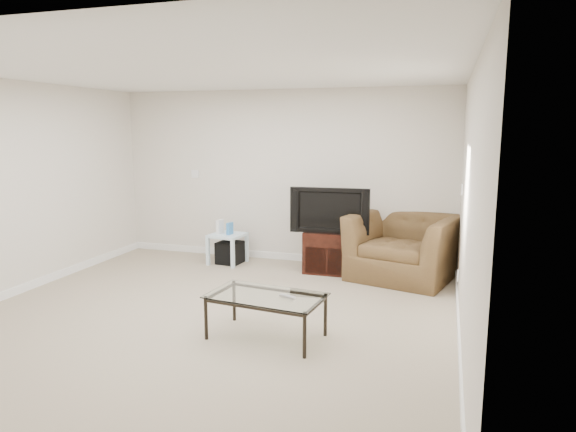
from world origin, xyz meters
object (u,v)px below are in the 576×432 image
(side_table, at_px, (228,249))
(subwoofer, at_px, (230,253))
(television, at_px, (331,209))
(recliner, at_px, (403,236))
(coffee_table, at_px, (266,316))
(tv_stand, at_px, (331,252))

(side_table, distance_m, subwoofer, 0.07)
(television, relative_size, recliner, 0.76)
(television, distance_m, side_table, 1.66)
(recliner, xyz_separation_m, coffee_table, (-1.05, -2.37, -0.36))
(recliner, distance_m, coffee_table, 2.62)
(tv_stand, height_order, coffee_table, tv_stand)
(recliner, height_order, coffee_table, recliner)
(tv_stand, relative_size, television, 0.69)
(side_table, xyz_separation_m, subwoofer, (0.03, 0.01, -0.06))
(subwoofer, bearing_deg, television, -1.65)
(tv_stand, distance_m, television, 0.59)
(tv_stand, relative_size, side_table, 1.50)
(subwoofer, distance_m, recliner, 2.49)
(television, bearing_deg, tv_stand, 87.39)
(coffee_table, bearing_deg, recliner, 66.20)
(television, relative_size, coffee_table, 0.93)
(subwoofer, distance_m, coffee_table, 2.78)
(subwoofer, bearing_deg, recliner, -0.35)
(tv_stand, distance_m, recliner, 1.00)
(side_table, distance_m, coffee_table, 2.78)
(tv_stand, xyz_separation_m, recliner, (0.96, 0.00, 0.28))
(tv_stand, relative_size, subwoofer, 2.09)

